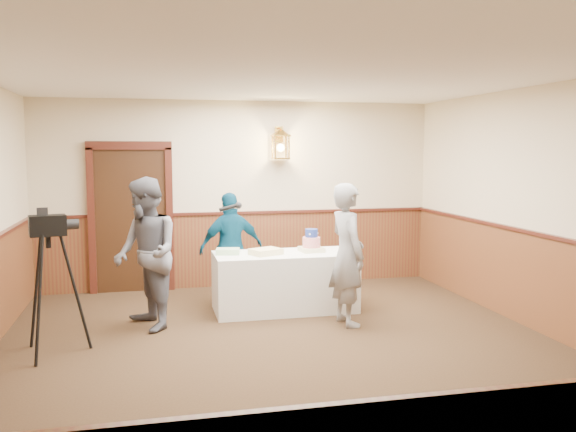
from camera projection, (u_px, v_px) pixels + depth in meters
name	position (u px, v px, depth m)	size (l,w,h in m)	color
ground	(292.00, 361.00, 5.98)	(7.00, 7.00, 0.00)	#312013
room_shell	(277.00, 204.00, 6.25)	(6.02, 7.02, 2.81)	beige
display_table	(285.00, 282.00, 7.86)	(1.80, 0.80, 0.75)	white
tiered_cake	(311.00, 243.00, 7.92)	(0.31, 0.31, 0.30)	beige
sheet_cake_yellow	(266.00, 252.00, 7.70)	(0.36, 0.28, 0.07)	#E7DE8A
sheet_cake_green	(228.00, 251.00, 7.74)	(0.29, 0.24, 0.07)	#90C188
interviewer	(146.00, 254.00, 6.98)	(1.61, 1.03, 1.76)	#555660
baker	(347.00, 254.00, 7.17)	(0.61, 0.40, 1.69)	gray
assistant_p	(231.00, 248.00, 8.19)	(0.88, 0.37, 1.50)	#093954
tv_camera_rig	(51.00, 292.00, 6.14)	(0.56, 0.52, 1.42)	black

